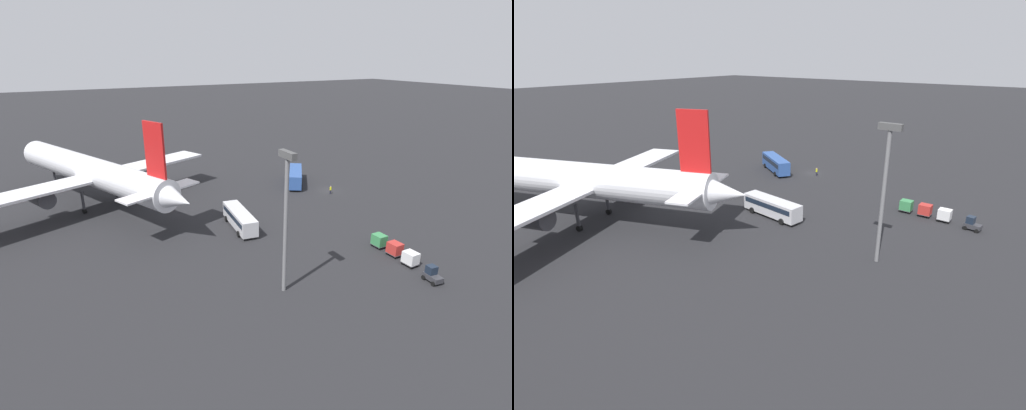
% 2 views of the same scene
% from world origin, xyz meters
% --- Properties ---
extents(ground_plane, '(600.00, 600.00, 0.00)m').
position_xyz_m(ground_plane, '(0.00, 0.00, 0.00)').
color(ground_plane, '#232326').
extents(airplane, '(52.76, 46.02, 18.27)m').
position_xyz_m(airplane, '(13.95, 45.23, 6.87)').
color(airplane, silver).
rests_on(airplane, ground).
extents(shuttle_bus_near, '(11.22, 8.76, 3.33)m').
position_xyz_m(shuttle_bus_near, '(7.34, 3.70, 1.99)').
color(shuttle_bus_near, '#2D5199').
rests_on(shuttle_bus_near, ground).
extents(shuttle_bus_far, '(11.24, 4.08, 3.02)m').
position_xyz_m(shuttle_bus_far, '(-8.35, 25.39, 1.82)').
color(shuttle_bus_far, silver).
rests_on(shuttle_bus_far, ground).
extents(baggage_tug, '(2.54, 1.88, 2.10)m').
position_xyz_m(baggage_tug, '(-35.51, 11.01, 0.94)').
color(baggage_tug, '#333338').
rests_on(baggage_tug, ground).
extents(worker_person, '(0.38, 0.38, 1.74)m').
position_xyz_m(worker_person, '(-1.76, 0.88, 0.87)').
color(worker_person, '#1E1E2D').
rests_on(worker_person, ground).
extents(cargo_cart_white, '(2.03, 1.72, 2.06)m').
position_xyz_m(cargo_cart_white, '(-31.29, 10.29, 1.19)').
color(cargo_cart_white, '#38383D').
rests_on(cargo_cart_white, ground).
extents(cargo_cart_red, '(2.03, 1.72, 2.06)m').
position_xyz_m(cargo_cart_red, '(-28.15, 10.01, 1.19)').
color(cargo_cart_red, '#38383D').
rests_on(cargo_cart_red, ground).
extents(cargo_cart_green, '(2.03, 1.72, 2.06)m').
position_xyz_m(cargo_cart_green, '(-25.00, 9.99, 1.19)').
color(cargo_cart_green, '#38383D').
rests_on(cargo_cart_green, ground).
extents(light_pole, '(2.80, 0.70, 17.71)m').
position_xyz_m(light_pole, '(-28.17, 29.04, 10.85)').
color(light_pole, slate).
rests_on(light_pole, ground).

